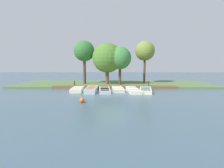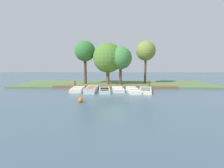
{
  "view_description": "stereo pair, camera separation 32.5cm",
  "coord_description": "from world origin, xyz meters",
  "views": [
    {
      "loc": [
        17.39,
        -0.09,
        2.61
      ],
      "look_at": [
        0.2,
        -0.27,
        0.65
      ],
      "focal_mm": 28.0,
      "sensor_mm": 36.0,
      "label": 1
    },
    {
      "loc": [
        17.38,
        0.23,
        2.61
      ],
      "look_at": [
        0.2,
        -0.27,
        0.65
      ],
      "focal_mm": 28.0,
      "sensor_mm": 36.0,
      "label": 2
    }
  ],
  "objects": [
    {
      "name": "park_tree_left",
      "position": [
        -3.78,
        -0.89,
        3.35
      ],
      "size": [
        3.58,
        3.58,
        5.16
      ],
      "color": "brown",
      "rests_on": "ground_plane"
    },
    {
      "name": "mooring_post_near",
      "position": [
        -1.63,
        -4.42,
        0.42
      ],
      "size": [
        0.13,
        0.13,
        0.82
      ],
      "color": "#47382D",
      "rests_on": "ground_plane"
    },
    {
      "name": "rowboat_2",
      "position": [
        0.93,
        -0.97,
        0.16
      ],
      "size": [
        3.41,
        1.28,
        0.33
      ],
      "rotation": [
        0.0,
        0.0,
        0.08
      ],
      "color": "#B2BCC1",
      "rests_on": "ground_plane"
    },
    {
      "name": "rowboat_3",
      "position": [
        0.51,
        0.31,
        0.17
      ],
      "size": [
        2.8,
        1.24,
        0.34
      ],
      "rotation": [
        0.0,
        0.0,
        0.08
      ],
      "color": "beige",
      "rests_on": "ground_plane"
    },
    {
      "name": "rowboat_5",
      "position": [
        1.03,
        2.92,
        0.17
      ],
      "size": [
        3.36,
        1.63,
        0.34
      ],
      "rotation": [
        0.0,
        0.0,
        -0.18
      ],
      "color": "beige",
      "rests_on": "ground_plane"
    },
    {
      "name": "buoy",
      "position": [
        5.74,
        -2.26,
        0.17
      ],
      "size": [
        0.34,
        0.34,
        0.34
      ],
      "color": "orange",
      "rests_on": "ground_plane"
    },
    {
      "name": "rowboat_1",
      "position": [
        0.87,
        -2.22,
        0.22
      ],
      "size": [
        3.49,
        1.01,
        0.43
      ],
      "rotation": [
        0.0,
        0.0,
        0.01
      ],
      "color": "#B2BCC1",
      "rests_on": "ground_plane"
    },
    {
      "name": "park_tree_far_left",
      "position": [
        -4.29,
        -3.73,
        4.15
      ],
      "size": [
        2.53,
        2.53,
        5.48
      ],
      "color": "#4C3828",
      "rests_on": "ground_plane"
    },
    {
      "name": "shore_bank",
      "position": [
        -5.0,
        0.0,
        0.09
      ],
      "size": [
        8.0,
        24.0,
        0.18
      ],
      "color": "#567042",
      "rests_on": "ground_plane"
    },
    {
      "name": "park_tree_center",
      "position": [
        -3.38,
        0.64,
        3.31
      ],
      "size": [
        2.67,
        2.67,
        4.67
      ],
      "color": "#4C3828",
      "rests_on": "ground_plane"
    },
    {
      "name": "mooring_post_far",
      "position": [
        -1.63,
        3.72,
        0.42
      ],
      "size": [
        0.13,
        0.13,
        0.82
      ],
      "color": "#47382D",
      "rests_on": "ground_plane"
    },
    {
      "name": "ground_plane",
      "position": [
        0.0,
        0.0,
        0.0
      ],
      "size": [
        80.0,
        80.0,
        0.0
      ],
      "primitive_type": "plane",
      "color": "#425B6B"
    },
    {
      "name": "rowboat_0",
      "position": [
        0.6,
        -3.63,
        0.17
      ],
      "size": [
        2.84,
        1.2,
        0.35
      ],
      "rotation": [
        0.0,
        0.0,
        0.05
      ],
      "color": "beige",
      "rests_on": "ground_plane"
    },
    {
      "name": "park_tree_right",
      "position": [
        -4.72,
        3.78,
        4.22
      ],
      "size": [
        2.44,
        2.44,
        5.48
      ],
      "color": "#4C3828",
      "rests_on": "ground_plane"
    },
    {
      "name": "dock_walkway",
      "position": [
        -1.56,
        0.0,
        0.12
      ],
      "size": [
        1.13,
        13.51,
        0.24
      ],
      "color": "brown",
      "rests_on": "ground_plane"
    },
    {
      "name": "rowboat_4",
      "position": [
        0.97,
        1.76,
        0.16
      ],
      "size": [
        3.52,
        1.25,
        0.33
      ],
      "rotation": [
        0.0,
        0.0,
        0.07
      ],
      "color": "silver",
      "rests_on": "ground_plane"
    }
  ]
}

